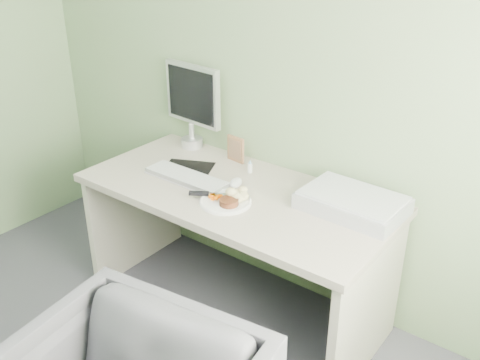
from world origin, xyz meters
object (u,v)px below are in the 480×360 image
Objects in this scene: plate at (225,202)px; monitor at (192,101)px; scanner at (352,203)px; desk at (235,221)px.

monitor is (-0.60, 0.45, 0.27)m from plate.
plate is at bearing -147.52° from scanner.
monitor is (-1.11, 0.15, 0.24)m from scanner.
desk is 0.24m from plate.
plate is 0.59m from scanner.
scanner is at bearing 16.26° from desk.
scanner is (0.51, 0.30, 0.03)m from plate.
scanner is 1.15m from monitor.
monitor reaches higher than plate.
plate reaches higher than desk.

